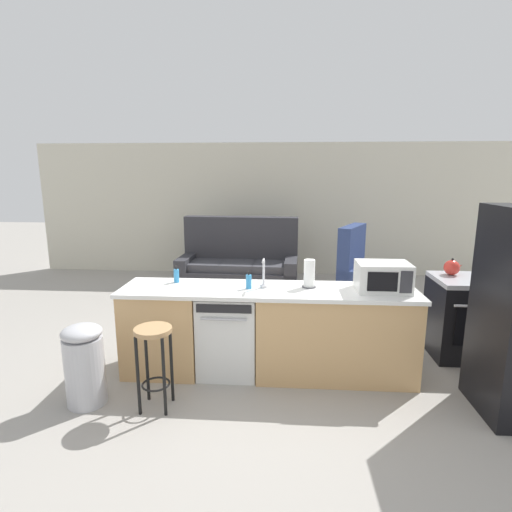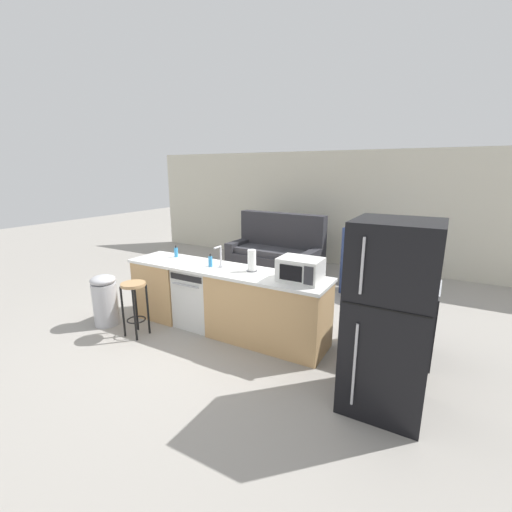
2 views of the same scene
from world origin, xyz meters
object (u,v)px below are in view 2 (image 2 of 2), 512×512
(dishwasher, at_px, (201,296))
(couch, at_px, (277,254))
(trash_bin, at_px, (105,300))
(armchair, at_px, (369,275))
(refrigerator, at_px, (389,318))
(paper_towel_roll, at_px, (252,261))
(kettle, at_px, (392,271))
(bar_stool, at_px, (134,298))
(dish_soap_bottle, at_px, (176,252))
(stove_range, at_px, (401,318))
(soap_bottle, at_px, (210,261))
(microwave, at_px, (300,270))

(dishwasher, height_order, couch, couch)
(dishwasher, distance_m, trash_bin, 1.37)
(dishwasher, bearing_deg, armchair, 53.95)
(refrigerator, distance_m, couch, 4.49)
(paper_towel_roll, xyz_separation_m, kettle, (1.63, 0.61, -0.05))
(trash_bin, bearing_deg, kettle, 20.63)
(bar_stool, bearing_deg, dish_soap_bottle, 91.36)
(dish_soap_bottle, relative_size, kettle, 0.86)
(stove_range, relative_size, refrigerator, 0.51)
(stove_range, distance_m, soap_bottle, 2.51)
(stove_range, distance_m, armchair, 2.11)
(bar_stool, distance_m, trash_bin, 0.66)
(bar_stool, xyz_separation_m, trash_bin, (-0.64, 0.02, -0.16))
(microwave, bearing_deg, paper_towel_roll, 174.15)
(soap_bottle, bearing_deg, couch, 98.28)
(microwave, distance_m, trash_bin, 2.86)
(microwave, height_order, bar_stool, microwave)
(microwave, bearing_deg, dishwasher, 179.95)
(trash_bin, bearing_deg, stove_range, 18.04)
(dishwasher, xyz_separation_m, trash_bin, (-1.18, -0.68, -0.04))
(stove_range, xyz_separation_m, bar_stool, (-3.14, -1.25, 0.08))
(microwave, xyz_separation_m, dish_soap_bottle, (-2.08, 0.16, -0.07))
(refrigerator, height_order, dish_soap_bottle, refrigerator)
(couch, relative_size, armchair, 1.70)
(refrigerator, xyz_separation_m, paper_towel_roll, (-1.79, 0.62, 0.15))
(stove_range, bearing_deg, trash_bin, -161.96)
(dish_soap_bottle, xyz_separation_m, bar_stool, (0.02, -0.86, -0.44))
(dish_soap_bottle, distance_m, trash_bin, 1.20)
(stove_range, height_order, soap_bottle, soap_bottle)
(trash_bin, xyz_separation_m, armchair, (3.01, 3.19, -0.03))
(soap_bottle, xyz_separation_m, trash_bin, (-1.40, -0.66, -0.59))
(refrigerator, distance_m, armchair, 3.20)
(soap_bottle, bearing_deg, kettle, 17.42)
(refrigerator, bearing_deg, bar_stool, -177.17)
(dish_soap_bottle, height_order, trash_bin, dish_soap_bottle)
(soap_bottle, bearing_deg, paper_towel_roll, 8.52)
(dish_soap_bottle, height_order, bar_stool, dish_soap_bottle)
(microwave, relative_size, paper_towel_roll, 1.77)
(couch, bearing_deg, soap_bottle, -81.72)
(trash_bin, bearing_deg, armchair, 46.67)
(kettle, xyz_separation_m, trash_bin, (-3.62, -1.36, -0.61))
(refrigerator, relative_size, trash_bin, 2.39)
(kettle, distance_m, trash_bin, 3.91)
(paper_towel_roll, height_order, dish_soap_bottle, paper_towel_roll)
(kettle, bearing_deg, bar_stool, -155.07)
(trash_bin, relative_size, armchair, 0.62)
(stove_range, distance_m, kettle, 0.57)
(paper_towel_roll, xyz_separation_m, dish_soap_bottle, (-1.37, 0.09, -0.07))
(dishwasher, xyz_separation_m, kettle, (2.43, 0.68, 0.56))
(refrigerator, xyz_separation_m, trash_bin, (-3.78, -0.13, -0.51))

